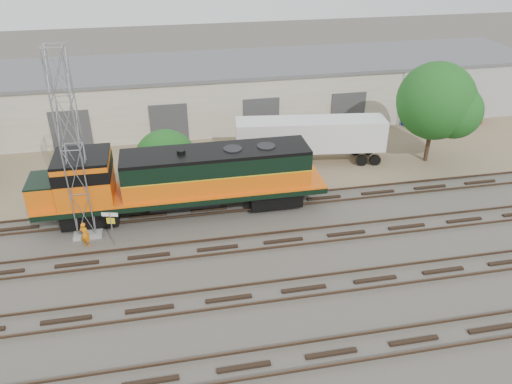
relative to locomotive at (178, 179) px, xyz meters
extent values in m
plane|color=#47423A|center=(5.88, -6.00, -2.53)|extent=(140.00, 140.00, 0.00)
cube|color=#726047|center=(5.88, 9.00, -2.52)|extent=(80.00, 16.00, 0.02)
cube|color=black|center=(5.88, -13.50, -2.46)|extent=(80.00, 2.40, 0.14)
cube|color=#4C3828|center=(5.88, -14.25, -2.32)|extent=(80.00, 0.08, 0.14)
cube|color=#4C3828|center=(5.88, -12.75, -2.32)|extent=(80.00, 0.08, 0.14)
cube|color=black|center=(5.88, -9.00, -2.46)|extent=(80.00, 2.40, 0.14)
cube|color=#4C3828|center=(5.88, -9.75, -2.32)|extent=(80.00, 0.08, 0.14)
cube|color=#4C3828|center=(5.88, -8.25, -2.32)|extent=(80.00, 0.08, 0.14)
cube|color=black|center=(5.88, -4.50, -2.46)|extent=(80.00, 2.40, 0.14)
cube|color=#4C3828|center=(5.88, -5.25, -2.32)|extent=(80.00, 0.08, 0.14)
cube|color=#4C3828|center=(5.88, -3.75, -2.32)|extent=(80.00, 0.08, 0.14)
cube|color=black|center=(5.88, 0.00, -2.46)|extent=(80.00, 2.40, 0.14)
cube|color=#4C3828|center=(5.88, -0.75, -2.32)|extent=(80.00, 0.08, 0.14)
cube|color=#4C3828|center=(5.88, 0.75, -2.32)|extent=(80.00, 0.08, 0.14)
cube|color=beige|center=(5.88, 17.00, -0.03)|extent=(58.00, 10.00, 5.00)
cube|color=#59595B|center=(5.88, 17.00, 2.62)|extent=(58.40, 10.40, 0.30)
cube|color=#999993|center=(27.88, 11.95, -0.03)|extent=(14.00, 0.10, 5.00)
cube|color=#333335|center=(-8.12, 11.94, -0.83)|extent=(3.20, 0.12, 3.40)
cube|color=#333335|center=(-0.12, 11.94, -0.83)|extent=(3.20, 0.12, 3.40)
cube|color=#333335|center=(7.88, 11.94, -0.83)|extent=(3.20, 0.12, 3.40)
cube|color=#333335|center=(15.88, 11.94, -0.83)|extent=(3.20, 0.12, 3.40)
cube|color=#333335|center=(23.88, 11.94, -0.83)|extent=(3.20, 0.12, 3.40)
cube|color=black|center=(-5.62, 0.00, -1.71)|extent=(3.46, 2.60, 1.08)
cube|color=black|center=(6.27, 0.00, -1.71)|extent=(3.46, 2.60, 1.08)
cube|color=black|center=(0.33, 0.00, -0.98)|extent=(18.39, 3.24, 0.38)
cylinder|color=black|center=(0.33, 0.00, -1.66)|extent=(4.54, 1.19, 1.19)
cube|color=#DF5B0A|center=(2.49, 0.00, -0.14)|extent=(11.90, 2.81, 1.30)
cube|color=black|center=(2.49, 0.00, 1.05)|extent=(11.90, 2.81, 1.08)
cube|color=black|center=(2.49, 0.00, 1.70)|extent=(11.90, 2.81, 0.22)
cube|color=#DF5B0A|center=(-5.62, 0.00, 0.62)|extent=(3.24, 3.24, 2.81)
cube|color=black|center=(-5.62, 0.00, 2.11)|extent=(3.24, 3.24, 0.17)
cube|color=#DF5B0A|center=(-8.11, 0.00, -0.03)|extent=(1.73, 2.60, 1.51)
cube|color=gray|center=(-5.77, -1.21, -2.43)|extent=(1.69, 1.69, 0.20)
cylinder|color=gray|center=(-6.29, -0.69, 3.30)|extent=(0.08, 0.08, 11.26)
cylinder|color=gray|center=(-5.26, -0.69, 3.30)|extent=(0.08, 0.08, 11.26)
cylinder|color=gray|center=(-6.29, -1.72, 3.30)|extent=(0.08, 0.08, 11.26)
cylinder|color=gray|center=(-5.26, -1.72, 3.30)|extent=(0.08, 0.08, 11.26)
cylinder|color=gray|center=(-4.11, -2.96, -1.36)|extent=(0.07, 0.07, 2.34)
cube|color=white|center=(-4.11, -2.96, -0.35)|extent=(0.94, 0.28, 0.23)
cube|color=yellow|center=(-4.11, -2.96, -0.77)|extent=(0.48, 0.16, 0.37)
imported|color=orange|center=(-5.74, -2.66, -1.71)|extent=(0.70, 0.60, 1.63)
cube|color=silver|center=(10.53, 5.88, -0.18)|extent=(11.74, 3.72, 2.40)
cube|color=black|center=(15.02, 5.32, -2.09)|extent=(2.39, 2.47, 0.89)
cube|color=black|center=(6.01, 5.55, -1.95)|extent=(0.13, 0.13, 1.15)
cube|color=black|center=(6.23, 7.32, -1.95)|extent=(0.13, 0.13, 1.15)
cube|color=navy|center=(22.12, 11.50, -1.78)|extent=(1.85, 1.77, 1.50)
cube|color=maroon|center=(28.20, 11.31, -1.83)|extent=(1.85, 1.78, 1.40)
cylinder|color=#382619|center=(-0.65, 4.07, -2.33)|extent=(0.31, 0.31, 0.41)
sphere|color=#154918|center=(-0.65, 4.07, -0.55)|extent=(4.49, 4.49, 4.49)
sphere|color=#154918|center=(0.24, 3.40, -1.00)|extent=(3.14, 3.14, 3.14)
cylinder|color=#382619|center=(19.74, 4.27, -1.06)|extent=(0.34, 0.34, 2.93)
sphere|color=#154918|center=(19.74, 4.27, 2.46)|extent=(5.87, 5.87, 5.87)
sphere|color=#154918|center=(20.91, 3.39, 1.87)|extent=(4.11, 4.11, 4.11)
camera|label=1|loc=(-0.52, -28.53, 14.88)|focal=35.00mm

